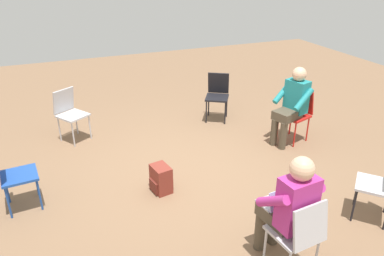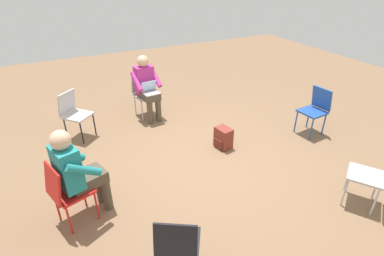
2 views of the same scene
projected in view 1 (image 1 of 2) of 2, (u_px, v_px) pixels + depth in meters
ground_plane at (189, 173)px, 5.26m from camera, size 14.00×14.00×0.00m
chair_south at (297, 111)px, 6.02m from camera, size 0.50×0.53×0.85m
chair_southeast at (218, 93)px, 6.80m from camera, size 0.58×0.56×0.85m
chair_north at (11, 173)px, 4.34m from camera, size 0.44×0.47×0.85m
chair_southwest at (383, 182)px, 4.15m from camera, size 0.59×0.58×0.85m
chair_west at (299, 232)px, 3.41m from camera, size 0.48×0.44×0.85m
chair_northeast at (70, 111)px, 6.03m from camera, size 0.58×0.56×0.85m
person_with_laptop at (289, 205)px, 3.46m from camera, size 0.55×0.53×1.24m
person_in_teal at (292, 102)px, 5.84m from camera, size 0.59×0.59×1.24m
backpack_near_laptop_user at (161, 180)px, 4.81m from camera, size 0.31×0.28×0.36m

